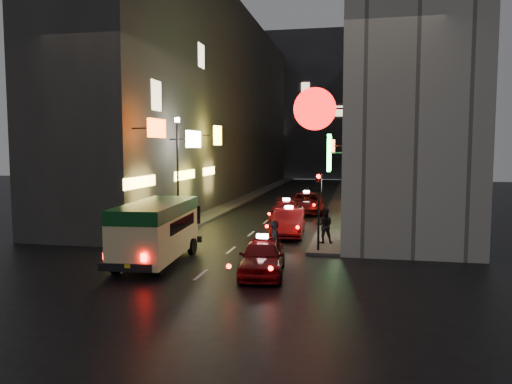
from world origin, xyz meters
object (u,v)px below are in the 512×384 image
Objects in this scene: taxi_near at (262,254)px; pedestrian_crossing at (275,241)px; traffic_light at (319,194)px; minibus at (157,225)px; lamp_post at (178,165)px.

pedestrian_crossing reaches higher than taxi_near.
traffic_light is at bearing 66.24° from taxi_near.
traffic_light is at bearing 25.89° from minibus.
traffic_light is 0.56× the size of lamp_post.
pedestrian_crossing is at bearing 1.15° from minibus.
minibus is 1.15× the size of taxi_near.
pedestrian_crossing is (4.88, 0.10, -0.50)m from minibus.
lamp_post is (-6.44, 8.53, 2.93)m from taxi_near.
traffic_light is at bearing -42.65° from pedestrian_crossing.
taxi_near is at bearing -52.95° from lamp_post.
lamp_post is (-8.20, 4.53, 1.04)m from traffic_light.
pedestrian_crossing is at bearing -47.95° from lamp_post.
traffic_light reaches higher than minibus.
lamp_post reaches higher than traffic_light.
minibus is 2.77× the size of pedestrian_crossing.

